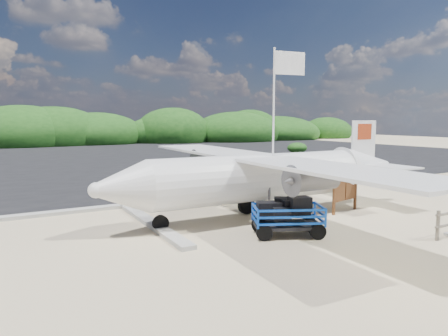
# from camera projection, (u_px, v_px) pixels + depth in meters

# --- Properties ---
(ground) EXTENTS (160.00, 160.00, 0.00)m
(ground) POSITION_uv_depth(u_px,v_px,m) (272.00, 219.00, 15.92)
(ground) COLOR beige
(asphalt_apron) EXTENTS (90.00, 50.00, 0.04)m
(asphalt_apron) POSITION_uv_depth(u_px,v_px,m) (103.00, 158.00, 41.90)
(asphalt_apron) COLOR #B2B2B2
(asphalt_apron) RESTS_ON ground
(lagoon) EXTENTS (9.00, 7.00, 0.40)m
(lagoon) POSITION_uv_depth(u_px,v_px,m) (17.00, 242.00, 12.85)
(lagoon) COLOR #B2B2B2
(lagoon) RESTS_ON ground
(vegetation_band) EXTENTS (124.00, 8.00, 4.40)m
(vegetation_band) POSITION_uv_depth(u_px,v_px,m) (67.00, 145.00, 63.54)
(vegetation_band) COLOR #B2B2B2
(vegetation_band) RESTS_ON ground
(baggage_cart) EXTENTS (2.87, 2.34, 1.25)m
(baggage_cart) POSITION_uv_depth(u_px,v_px,m) (287.00, 236.00, 13.60)
(baggage_cart) COLOR blue
(baggage_cart) RESTS_ON ground
(flagpole) EXTENTS (1.41, 0.77, 6.68)m
(flagpole) POSITION_uv_depth(u_px,v_px,m) (272.00, 218.00, 15.99)
(flagpole) COLOR white
(flagpole) RESTS_ON ground
(signboard) EXTENTS (1.85, 0.56, 1.53)m
(signboard) POSITION_uv_depth(u_px,v_px,m) (344.00, 212.00, 17.09)
(signboard) COLOR brown
(signboard) RESTS_ON ground
(crew_a) EXTENTS (0.57, 0.39, 1.53)m
(crew_a) POSITION_uv_depth(u_px,v_px,m) (213.00, 189.00, 18.25)
(crew_a) COLOR #14274E
(crew_a) RESTS_ON ground
(crew_b) EXTENTS (1.02, 0.86, 1.87)m
(crew_b) POSITION_uv_depth(u_px,v_px,m) (267.00, 178.00, 20.78)
(crew_b) COLOR #14274E
(crew_b) RESTS_ON ground
(crew_c) EXTENTS (0.91, 0.38, 1.55)m
(crew_c) POSITION_uv_depth(u_px,v_px,m) (286.00, 191.00, 17.70)
(crew_c) COLOR #14274E
(crew_c) RESTS_ON ground
(aircraft_large) EXTENTS (16.92, 16.92, 4.97)m
(aircraft_large) POSITION_uv_depth(u_px,v_px,m) (294.00, 158.00, 41.67)
(aircraft_large) COLOR #B2B2B2
(aircraft_large) RESTS_ON ground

